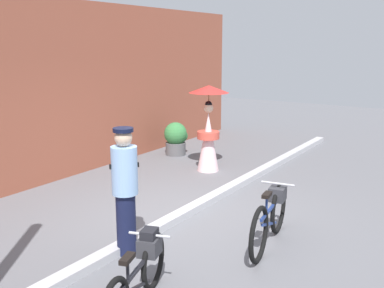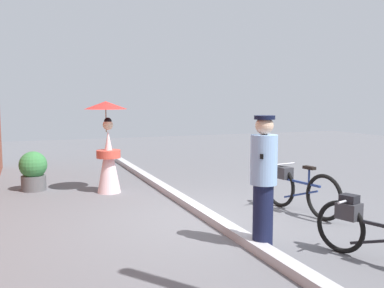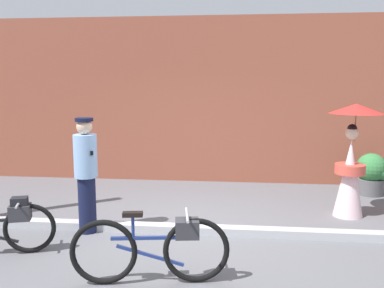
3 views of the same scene
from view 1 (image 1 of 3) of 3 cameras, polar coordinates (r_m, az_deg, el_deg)
name	(u,v)px [view 1 (image 1 of 3)]	position (r m, az deg, el deg)	size (l,w,h in m)	color
ground_plane	(183,217)	(7.42, -1.17, -9.23)	(30.00, 30.00, 0.00)	slate
building_wall	(35,93)	(9.37, -19.22, 6.14)	(14.00, 0.40, 3.63)	brown
sidewalk_curb	(183,214)	(7.40, -1.17, -8.80)	(14.00, 0.20, 0.12)	#B2B2B7
bicycle_near_officer	(139,274)	(4.95, -6.74, -15.96)	(1.65, 0.67, 0.76)	black
bicycle_far_side	(270,216)	(6.42, 9.89, -8.97)	(1.76, 0.48, 0.83)	black
person_officer	(125,188)	(5.95, -8.46, -5.53)	(0.34, 0.34, 1.72)	#141938
person_with_parasol	(208,127)	(9.84, 2.09, 2.16)	(0.87, 0.87, 1.88)	silver
potted_plant_by_door	(176,138)	(11.36, -2.02, 0.78)	(0.59, 0.57, 0.83)	#59595B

